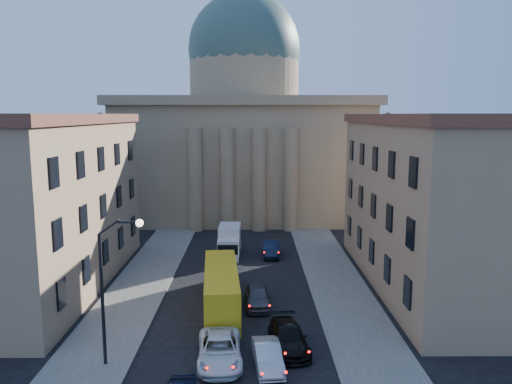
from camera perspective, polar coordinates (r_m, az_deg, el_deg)
sidewalk_left at (r=41.36m, az=-14.23°, el=-12.05°), size 5.00×60.00×0.15m
sidewalk_right at (r=40.88m, az=10.17°, el=-12.17°), size 5.00×60.00×0.15m
church at (r=75.02m, az=-1.33°, el=6.73°), size 68.02×28.76×36.60m
building_left at (r=45.86m, az=-23.76°, el=-0.96°), size 11.60×26.60×14.70m
building_right at (r=45.00m, az=20.19°, el=-0.93°), size 11.60×26.60×14.70m
street_lamp at (r=30.15m, az=-16.28°, el=-9.59°), size 2.62×0.44×8.83m
car_right_near at (r=30.60m, az=1.35°, el=-18.25°), size 1.93×4.41×1.41m
car_left_mid at (r=31.21m, az=-4.18°, el=-17.55°), size 2.97×5.75×1.55m
car_right_mid at (r=32.73m, az=3.74°, el=-16.26°), size 2.71×5.44×1.52m
car_right_far at (r=39.21m, az=0.16°, el=-11.83°), size 2.09×4.74×1.59m
car_right_distant at (r=52.54m, az=1.73°, el=-6.45°), size 1.76×4.77×1.56m
city_bus at (r=38.72m, az=-4.00°, el=-10.79°), size 3.32×11.00×3.06m
box_truck at (r=52.46m, az=-3.06°, el=-5.73°), size 2.26×5.57×3.05m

